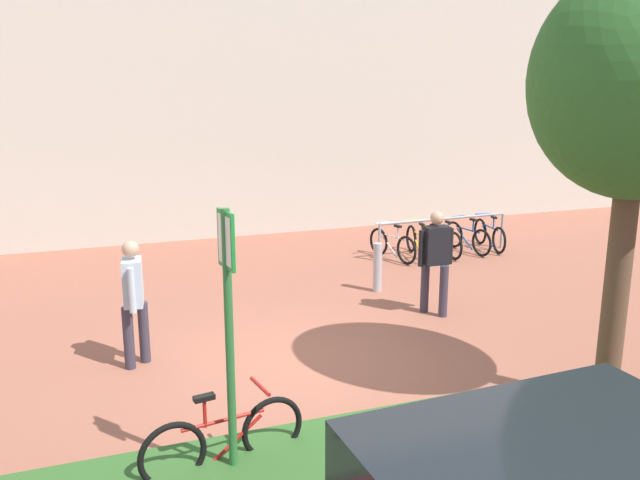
# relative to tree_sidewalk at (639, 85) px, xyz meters

# --- Properties ---
(ground_plane) EXTENTS (60.00, 60.00, 0.00)m
(ground_plane) POSITION_rel_tree_sidewalk_xyz_m (-2.96, 2.25, -3.68)
(ground_plane) COLOR #9E5B47
(building_facade) EXTENTS (28.00, 1.20, 10.00)m
(building_facade) POSITION_rel_tree_sidewalk_xyz_m (-2.96, 10.72, 1.32)
(building_facade) COLOR beige
(building_facade) RESTS_ON ground
(planter_strip) EXTENTS (7.00, 1.10, 0.16)m
(planter_strip) POSITION_rel_tree_sidewalk_xyz_m (-3.90, 0.03, -3.60)
(planter_strip) COLOR #336028
(planter_strip) RESTS_ON ground
(tree_sidewalk) EXTENTS (2.28, 2.28, 4.97)m
(tree_sidewalk) POSITION_rel_tree_sidewalk_xyz_m (0.00, 0.00, 0.00)
(tree_sidewalk) COLOR brown
(tree_sidewalk) RESTS_ON ground
(parking_sign_post) EXTENTS (0.08, 0.36, 2.63)m
(parking_sign_post) POSITION_rel_tree_sidewalk_xyz_m (-4.43, 0.03, -1.96)
(parking_sign_post) COLOR #2D7238
(parking_sign_post) RESTS_ON ground
(bike_at_sign) EXTENTS (1.67, 0.44, 0.86)m
(bike_at_sign) POSITION_rel_tree_sidewalk_xyz_m (-4.48, 0.18, -3.33)
(bike_at_sign) COLOR black
(bike_at_sign) RESTS_ON ground
(bike_rack_cluster) EXTENTS (3.21, 1.65, 0.83)m
(bike_rack_cluster) POSITION_rel_tree_sidewalk_xyz_m (1.83, 6.84, -3.33)
(bike_rack_cluster) COLOR #99999E
(bike_rack_cluster) RESTS_ON ground
(bollard_steel) EXTENTS (0.16, 0.16, 0.90)m
(bollard_steel) POSITION_rel_tree_sidewalk_xyz_m (-0.67, 4.89, -3.23)
(bollard_steel) COLOR #ADADB2
(bollard_steel) RESTS_ON ground
(person_suited_dark) EXTENTS (0.61, 0.45, 1.72)m
(person_suited_dark) POSITION_rel_tree_sidewalk_xyz_m (-0.31, 3.47, -2.69)
(person_suited_dark) COLOR #383342
(person_suited_dark) RESTS_ON ground
(person_casual_tan) EXTENTS (0.35, 0.61, 1.72)m
(person_casual_tan) POSITION_rel_tree_sidewalk_xyz_m (-5.06, 3.05, -2.69)
(person_casual_tan) COLOR #383342
(person_casual_tan) RESTS_ON ground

